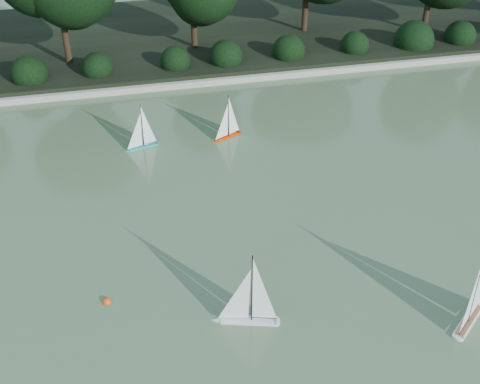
{
  "coord_description": "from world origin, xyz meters",
  "views": [
    {
      "loc": [
        -1.91,
        -7.48,
        7.37
      ],
      "look_at": [
        0.36,
        2.15,
        0.7
      ],
      "focal_mm": 45.0,
      "sensor_mm": 36.0,
      "label": 1
    }
  ],
  "objects_px": {
    "sailboat_white_b": "(473,308)",
    "race_buoy": "(107,302)",
    "sailboat_teal": "(140,141)",
    "sailboat_white_a": "(244,311)",
    "sailboat_orange": "(226,131)"
  },
  "relations": [
    {
      "from": "sailboat_orange",
      "to": "sailboat_teal",
      "type": "distance_m",
      "value": 2.16
    },
    {
      "from": "sailboat_white_a",
      "to": "sailboat_white_b",
      "type": "bearing_deg",
      "value": -12.32
    },
    {
      "from": "sailboat_white_b",
      "to": "race_buoy",
      "type": "bearing_deg",
      "value": 163.15
    },
    {
      "from": "sailboat_orange",
      "to": "sailboat_teal",
      "type": "relative_size",
      "value": 0.98
    },
    {
      "from": "sailboat_orange",
      "to": "race_buoy",
      "type": "height_order",
      "value": "sailboat_orange"
    },
    {
      "from": "sailboat_white_b",
      "to": "sailboat_teal",
      "type": "bearing_deg",
      "value": 124.53
    },
    {
      "from": "sailboat_white_b",
      "to": "sailboat_orange",
      "type": "distance_m",
      "value": 7.54
    },
    {
      "from": "sailboat_white_a",
      "to": "sailboat_orange",
      "type": "xyz_separation_m",
      "value": [
        1.04,
        6.24,
        -0.06
      ]
    },
    {
      "from": "sailboat_orange",
      "to": "sailboat_teal",
      "type": "xyz_separation_m",
      "value": [
        -2.16,
        -0.03,
        0.0
      ]
    },
    {
      "from": "sailboat_white_a",
      "to": "sailboat_white_b",
      "type": "distance_m",
      "value": 3.79
    },
    {
      "from": "sailboat_white_a",
      "to": "sailboat_orange",
      "type": "distance_m",
      "value": 6.33
    },
    {
      "from": "sailboat_white_b",
      "to": "sailboat_teal",
      "type": "height_order",
      "value": "sailboat_white_b"
    },
    {
      "from": "sailboat_orange",
      "to": "race_buoy",
      "type": "relative_size",
      "value": 7.5
    },
    {
      "from": "sailboat_white_a",
      "to": "sailboat_white_b",
      "type": "xyz_separation_m",
      "value": [
        3.71,
        -0.81,
        -0.0
      ]
    },
    {
      "from": "sailboat_white_b",
      "to": "sailboat_orange",
      "type": "height_order",
      "value": "sailboat_white_b"
    }
  ]
}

